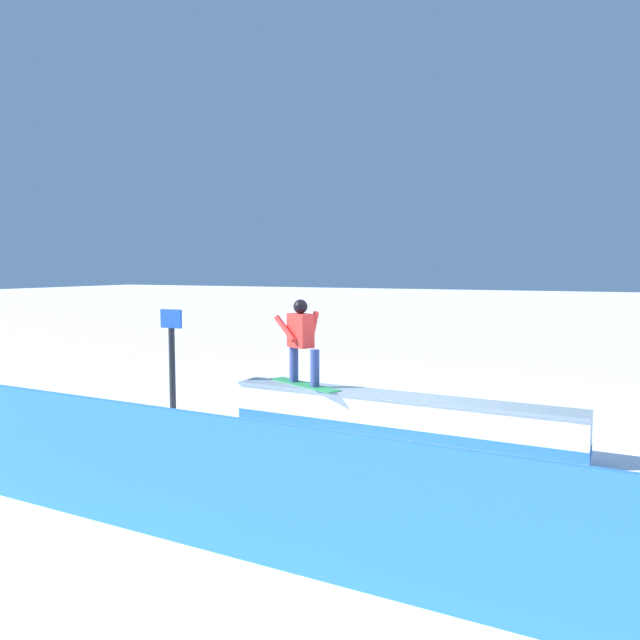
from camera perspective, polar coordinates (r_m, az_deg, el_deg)
ground_plane at (r=8.97m, az=7.13°, el=-11.03°), size 120.00×120.00×0.00m
grind_box at (r=8.90m, az=7.15°, el=-9.19°), size 5.15×0.75×0.65m
snowboarder at (r=9.38m, az=-1.75°, el=-1.78°), size 1.43×0.86×1.32m
safety_fence at (r=5.31m, az=-6.80°, el=-15.57°), size 13.28×0.61×1.21m
trail_marker at (r=10.09m, az=-13.70°, el=-3.73°), size 0.40×0.10×1.80m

